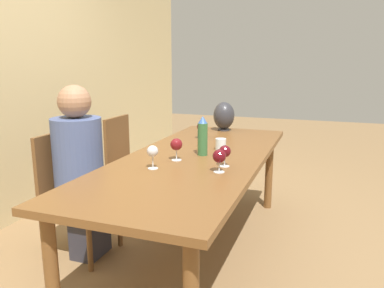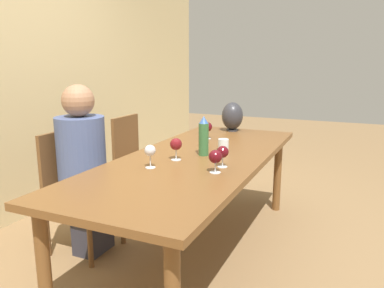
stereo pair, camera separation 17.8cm
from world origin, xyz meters
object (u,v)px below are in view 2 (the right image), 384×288
vase (232,116)px  wine_glass_3 (150,151)px  person_near (84,164)px  water_tumbler (223,145)px  chair_near (76,187)px  chair_far (138,160)px  wine_glass_2 (176,145)px  wine_glass_0 (215,157)px  water_bottle (204,136)px  wine_glass_4 (207,127)px  wine_glass_1 (223,152)px

vase → wine_glass_3: vase is taller
person_near → water_tumbler: bearing=-59.4°
chair_near → chair_far: size_ratio=1.00×
wine_glass_2 → wine_glass_3: wine_glass_2 is taller
chair_near → wine_glass_0: bearing=-92.4°
water_tumbler → person_near: (-0.51, 0.87, -0.12)m
water_bottle → person_near: person_near is taller
wine_glass_0 → water_tumbler: bearing=14.8°
water_bottle → water_tumbler: (0.20, -0.08, -0.09)m
chair_near → vase: bearing=-30.3°
water_tumbler → chair_near: size_ratio=0.10×
water_bottle → chair_far: bearing=58.8°
vase → wine_glass_4: (-0.44, 0.08, -0.04)m
vase → wine_glass_4: bearing=170.1°
wine_glass_0 → chair_far: (0.89, 1.09, -0.35)m
water_tumbler → wine_glass_2: wine_glass_2 is taller
wine_glass_1 → chair_far: (0.76, 1.09, -0.35)m
wine_glass_4 → chair_far: bearing=91.5°
wine_glass_1 → wine_glass_2: size_ratio=0.91×
wine_glass_0 → chair_far: chair_far is taller
water_tumbler → vase: 0.81m
wine_glass_0 → wine_glass_3: size_ratio=0.95×
water_bottle → wine_glass_4: size_ratio=1.94×
wine_glass_2 → wine_glass_3: (-0.23, 0.06, 0.00)m
wine_glass_3 → water_tumbler: bearing=-22.1°
wine_glass_2 → person_near: bearing=100.3°
wine_glass_2 → water_tumbler: bearing=-26.4°
wine_glass_4 → chair_far: chair_far is taller
water_bottle → wine_glass_4: 0.58m
water_bottle → wine_glass_2: water_bottle is taller
vase → wine_glass_1: bearing=-164.5°
wine_glass_0 → wine_glass_2: (0.17, 0.34, 0.01)m
wine_glass_3 → wine_glass_0: bearing=-80.7°
wine_glass_2 → chair_far: bearing=46.3°
wine_glass_0 → chair_near: (0.05, 1.09, -0.35)m
wine_glass_1 → wine_glass_0: bearing=-179.2°
wine_glass_2 → person_near: 0.71m
wine_glass_1 → wine_glass_2: bearing=83.8°
water_bottle → wine_glass_1: 0.32m
wine_glass_0 → person_near: (0.05, 1.01, -0.17)m
water_bottle → vase: water_bottle is taller
chair_near → chair_far: (0.84, 0.00, 0.00)m
wine_glass_1 → wine_glass_3: wine_glass_3 is taller
vase → water_bottle: bearing=-173.4°
wine_glass_3 → chair_near: 0.79m
wine_glass_4 → person_near: bearing=145.2°
wine_glass_1 → person_near: person_near is taller
wine_glass_2 → wine_glass_4: bearing=5.7°
water_tumbler → wine_glass_3: (-0.62, 0.25, 0.06)m
water_bottle → wine_glass_0: water_bottle is taller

